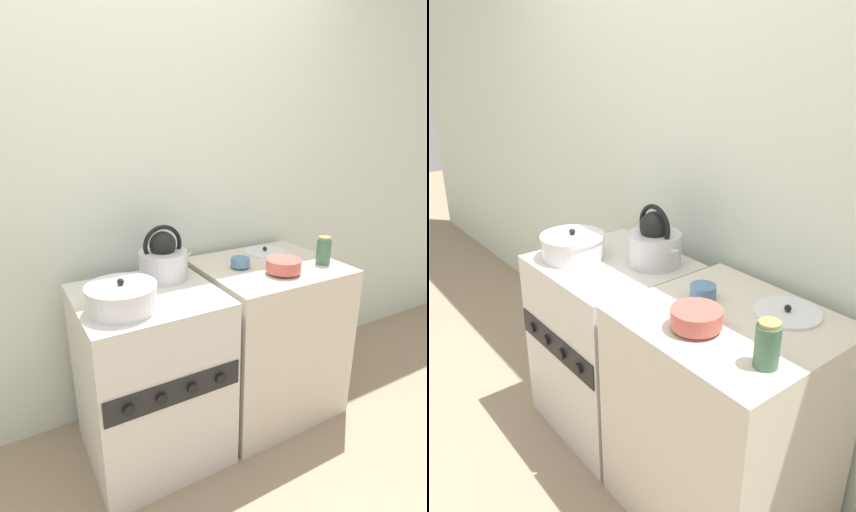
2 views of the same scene
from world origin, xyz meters
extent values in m
plane|color=gray|center=(0.00, 0.00, 0.00)|extent=(12.00, 12.00, 0.00)
cube|color=silver|center=(0.00, 0.69, 1.25)|extent=(7.00, 0.06, 2.50)
cube|color=beige|center=(0.00, 0.29, 0.41)|extent=(0.61, 0.58, 0.82)
cube|color=black|center=(0.00, 0.00, 0.51)|extent=(0.58, 0.01, 0.11)
cylinder|color=black|center=(-0.20, -0.01, 0.51)|extent=(0.04, 0.02, 0.04)
cylinder|color=black|center=(-0.07, -0.01, 0.51)|extent=(0.04, 0.02, 0.04)
cylinder|color=black|center=(0.07, -0.01, 0.51)|extent=(0.04, 0.02, 0.04)
cylinder|color=black|center=(0.20, -0.01, 0.51)|extent=(0.04, 0.02, 0.04)
cube|color=beige|center=(0.67, 0.31, 0.42)|extent=(0.69, 0.62, 0.83)
cylinder|color=silver|center=(0.14, 0.42, 0.89)|extent=(0.23, 0.23, 0.14)
sphere|color=black|center=(0.14, 0.42, 0.99)|extent=(0.12, 0.12, 0.12)
torus|color=black|center=(0.14, 0.42, 0.99)|extent=(0.19, 0.02, 0.19)
cone|color=silver|center=(0.24, 0.42, 0.91)|extent=(0.11, 0.05, 0.09)
cylinder|color=silver|center=(-0.14, 0.18, 0.87)|extent=(0.27, 0.27, 0.09)
cylinder|color=silver|center=(-0.14, 0.18, 0.92)|extent=(0.28, 0.28, 0.01)
sphere|color=black|center=(-0.14, 0.18, 0.94)|extent=(0.03, 0.03, 0.03)
cylinder|color=#B75147|center=(0.65, 0.17, 0.84)|extent=(0.08, 0.08, 0.01)
cylinder|color=#B75147|center=(0.65, 0.17, 0.87)|extent=(0.17, 0.17, 0.06)
cylinder|color=#4C729E|center=(0.51, 0.33, 0.84)|extent=(0.04, 0.04, 0.01)
cylinder|color=#4C729E|center=(0.51, 0.33, 0.86)|extent=(0.09, 0.09, 0.04)
cylinder|color=#3F664C|center=(0.92, 0.18, 0.90)|extent=(0.07, 0.07, 0.13)
cylinder|color=#998C4C|center=(0.92, 0.18, 0.97)|extent=(0.06, 0.06, 0.01)
cylinder|color=silver|center=(0.77, 0.48, 0.84)|extent=(0.23, 0.23, 0.01)
sphere|color=black|center=(0.77, 0.48, 0.85)|extent=(0.02, 0.02, 0.02)
camera|label=1|loc=(-0.52, -1.23, 1.51)|focal=28.00mm
camera|label=2|loc=(1.63, -0.82, 1.66)|focal=35.00mm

